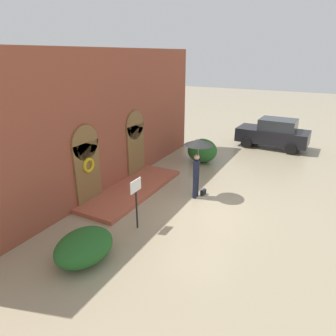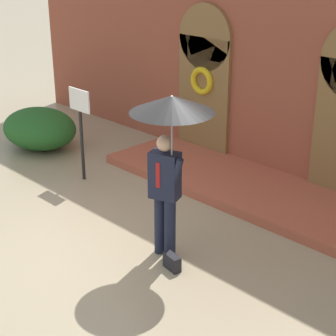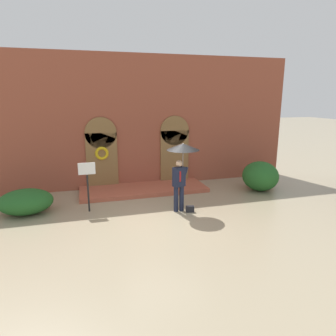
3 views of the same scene
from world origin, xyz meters
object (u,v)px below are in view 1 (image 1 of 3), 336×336
sign_post (136,196)px  parked_car (274,133)px  shrub_right (202,151)px  person_with_umbrella (198,151)px  handbag (203,192)px  shrub_left (84,247)px

sign_post → parked_car: 11.67m
sign_post → shrub_right: bearing=4.3°
person_with_umbrella → shrub_right: person_with_umbrella is taller
handbag → parked_car: parked_car is taller
person_with_umbrella → parked_car: 8.55m
shrub_left → parked_car: (13.49, -2.69, 0.46)m
parked_car → sign_post: bearing=168.6°
sign_post → shrub_left: 2.21m
handbag → shrub_left: 5.56m
shrub_left → shrub_right: (9.05, 0.13, 0.20)m
handbag → shrub_right: shrub_right is taller
shrub_left → parked_car: 13.76m
shrub_right → parked_car: bearing=-32.5°
shrub_left → shrub_right: shrub_right is taller
shrub_right → parked_car: 5.27m
shrub_right → handbag: bearing=-157.4°
handbag → shrub_left: (-5.37, 1.40, 0.31)m
shrub_right → shrub_left: bearing=-179.2°
person_with_umbrella → shrub_left: bearing=166.8°
handbag → sign_post: size_ratio=0.16×
person_with_umbrella → shrub_left: person_with_umbrella is taller
person_with_umbrella → parked_car: bearing=-10.1°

